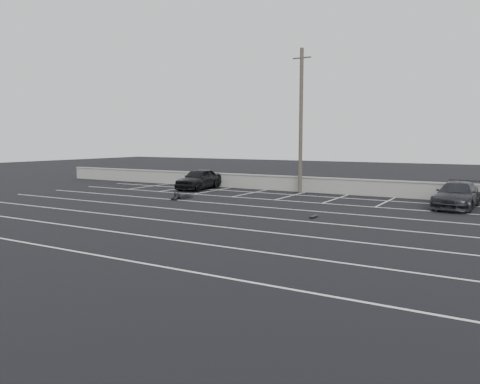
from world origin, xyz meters
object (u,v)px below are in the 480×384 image
Objects in this scene: trash_bin at (467,194)px; car_right at (457,195)px; person at (184,195)px; skateboard at (314,216)px; car_left at (199,179)px; utility_pole at (301,121)px.

car_right is at bearing -97.21° from trash_bin.
person is 9.99m from skateboard.
car_left is 0.46× the size of utility_pole.
skateboard is (-5.65, -9.03, -0.47)m from trash_bin.
trash_bin is at bearing 86.48° from car_right.
trash_bin reaches higher than person.
utility_pole reaches higher than skateboard.
trash_bin is (10.23, -0.05, -4.33)m from utility_pole.
utility_pole is at bearing 170.74° from car_right.
trash_bin is (0.28, 2.24, -0.15)m from car_right.
skateboard is (11.91, -7.59, -0.69)m from car_left.
trash_bin is at bearing 18.67° from person.
utility_pole is (7.33, 1.49, 4.11)m from car_left.
car_right is at bearing -12.95° from utility_pole.
car_left reaches higher than trash_bin.
car_left is at bearing 149.11° from skateboard.
trash_bin is at bearing -0.27° from utility_pole.
utility_pole reaches higher than trash_bin.
person is (2.31, -4.85, -0.53)m from car_left.
person is at bearing -69.41° from car_left.
person is at bearing 165.67° from skateboard.
utility_pole is (-9.95, 2.29, 4.18)m from car_right.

